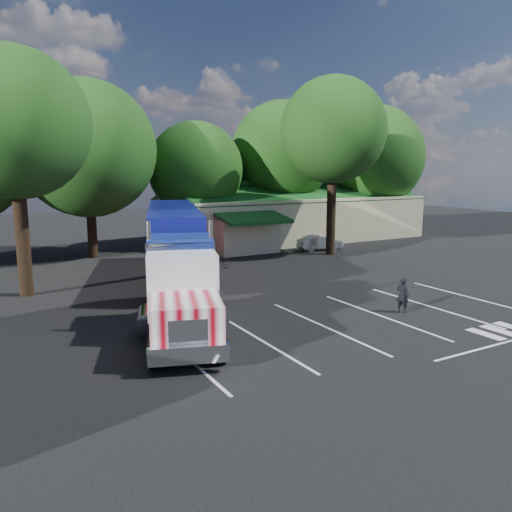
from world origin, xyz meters
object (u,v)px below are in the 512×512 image
semi_truck (175,243)px  woman (403,295)px  bicycle (221,261)px  silver_sedan (320,243)px

semi_truck → woman: 12.23m
semi_truck → woman: (7.66, -9.37, -1.77)m
semi_truck → woman: semi_truck is taller
woman → semi_truck: bearing=17.5°
bicycle → silver_sedan: size_ratio=0.40×
woman → bicycle: woman is taller
semi_truck → silver_sedan: (15.16, 7.13, -1.97)m
woman → bicycle: bearing=-10.8°
semi_truck → bicycle: size_ratio=14.30×
woman → silver_sedan: size_ratio=0.43×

